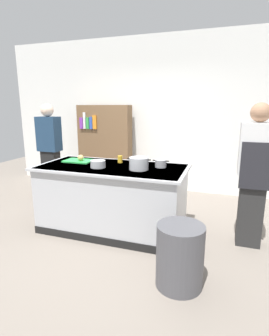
# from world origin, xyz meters

# --- Properties ---
(ground_plane) EXTENTS (10.00, 10.00, 0.00)m
(ground_plane) POSITION_xyz_m (0.00, 0.00, 0.00)
(ground_plane) COLOR slate
(back_wall) EXTENTS (6.40, 0.12, 3.00)m
(back_wall) POSITION_xyz_m (0.00, 2.10, 1.50)
(back_wall) COLOR white
(back_wall) RESTS_ON ground_plane
(counter_island) EXTENTS (1.98, 0.98, 0.90)m
(counter_island) POSITION_xyz_m (0.00, -0.00, 0.47)
(counter_island) COLOR #B7BABF
(counter_island) RESTS_ON ground_plane
(cutting_board) EXTENTS (0.40, 0.28, 0.02)m
(cutting_board) POSITION_xyz_m (-0.58, 0.13, 0.91)
(cutting_board) COLOR green
(cutting_board) RESTS_ON counter_island
(onion) EXTENTS (0.09, 0.09, 0.09)m
(onion) POSITION_xyz_m (-0.52, 0.10, 0.96)
(onion) COLOR tan
(onion) RESTS_ON cutting_board
(stock_pot) EXTENTS (0.31, 0.24, 0.16)m
(stock_pot) POSITION_xyz_m (0.40, -0.07, 0.98)
(stock_pot) COLOR #B7BABF
(stock_pot) RESTS_ON counter_island
(sauce_pan) EXTENTS (0.21, 0.15, 0.10)m
(sauce_pan) POSITION_xyz_m (0.63, 0.15, 0.95)
(sauce_pan) COLOR #99999E
(sauce_pan) RESTS_ON counter_island
(mixing_bowl) EXTENTS (0.20, 0.20, 0.09)m
(mixing_bowl) POSITION_xyz_m (-0.14, -0.13, 0.95)
(mixing_bowl) COLOR #B7BABF
(mixing_bowl) RESTS_ON counter_island
(juice_cup) EXTENTS (0.07, 0.07, 0.10)m
(juice_cup) POSITION_xyz_m (0.02, 0.25, 0.95)
(juice_cup) COLOR yellow
(juice_cup) RESTS_ON counter_island
(trash_bin) EXTENTS (0.45, 0.45, 0.61)m
(trash_bin) POSITION_xyz_m (1.07, -0.90, 0.31)
(trash_bin) COLOR #4C4C51
(trash_bin) RESTS_ON ground_plane
(person_chef) EXTENTS (0.38, 0.25, 1.72)m
(person_chef) POSITION_xyz_m (1.75, 0.14, 0.91)
(person_chef) COLOR #282828
(person_chef) RESTS_ON ground_plane
(person_guest) EXTENTS (0.38, 0.24, 1.72)m
(person_guest) POSITION_xyz_m (-1.54, 0.79, 0.91)
(person_guest) COLOR black
(person_guest) RESTS_ON ground_plane
(bookshelf) EXTENTS (1.10, 0.31, 1.70)m
(bookshelf) POSITION_xyz_m (-0.94, 1.80, 0.85)
(bookshelf) COLOR brown
(bookshelf) RESTS_ON ground_plane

